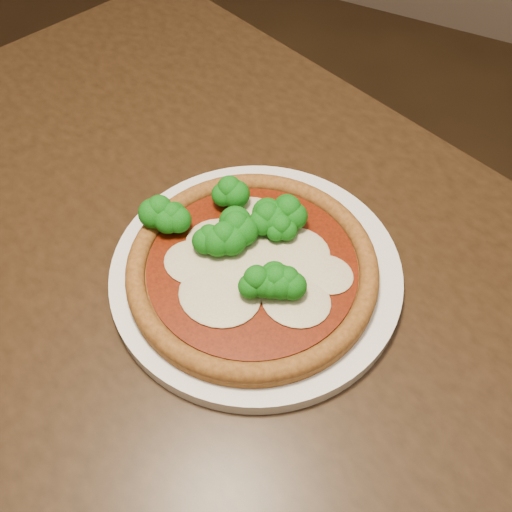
% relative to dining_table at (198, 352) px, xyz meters
% --- Properties ---
extents(dining_table, '(1.43, 1.23, 0.75)m').
position_rel_dining_table_xyz_m(dining_table, '(0.00, 0.00, 0.00)').
color(dining_table, black).
rests_on(dining_table, floor).
extents(plate, '(0.33, 0.33, 0.02)m').
position_rel_dining_table_xyz_m(plate, '(0.04, 0.07, 0.10)').
color(plate, silver).
rests_on(plate, dining_table).
extents(pizza, '(0.28, 0.28, 0.06)m').
position_rel_dining_table_xyz_m(pizza, '(0.04, 0.07, 0.13)').
color(pizza, brown).
rests_on(pizza, plate).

